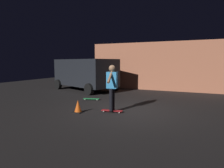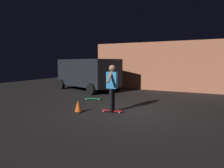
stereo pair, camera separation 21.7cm
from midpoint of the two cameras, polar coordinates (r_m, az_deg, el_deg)
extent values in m
plane|color=black|center=(7.83, 5.33, -7.49)|extent=(28.00, 28.00, 0.00)
cube|color=#B76B4C|center=(15.39, 17.85, 4.87)|extent=(10.52, 4.11, 3.15)
cube|color=black|center=(13.41, -6.43, 3.28)|extent=(4.98, 3.49, 1.70)
cube|color=black|center=(15.31, -11.41, 4.86)|extent=(0.71, 1.64, 0.64)
cylinder|color=black|center=(14.44, -13.63, -0.04)|extent=(0.69, 0.45, 0.66)
cylinder|color=black|center=(15.46, -7.16, 0.49)|extent=(0.69, 0.45, 0.66)
cylinder|color=black|center=(11.49, -5.34, -1.44)|extent=(0.69, 0.45, 0.66)
cylinder|color=black|center=(12.76, 1.83, -0.66)|extent=(0.69, 0.45, 0.66)
cube|color=#AD1E23|center=(7.56, 0.83, -7.47)|extent=(0.80, 0.31, 0.02)
sphere|color=silver|center=(7.57, 3.21, -7.74)|extent=(0.05, 0.05, 0.05)
sphere|color=silver|center=(7.41, 2.87, -8.04)|extent=(0.05, 0.05, 0.05)
sphere|color=silver|center=(7.74, -1.12, -7.42)|extent=(0.05, 0.05, 0.05)
sphere|color=silver|center=(7.59, -1.55, -7.70)|extent=(0.05, 0.05, 0.05)
cube|color=green|center=(10.01, -4.78, -4.12)|extent=(0.80, 0.41, 0.02)
sphere|color=silver|center=(10.02, -6.57, -4.34)|extent=(0.05, 0.05, 0.05)
sphere|color=silver|center=(10.18, -6.30, -4.17)|extent=(0.05, 0.05, 0.05)
sphere|color=silver|center=(9.87, -3.22, -4.47)|extent=(0.05, 0.05, 0.05)
sphere|color=silver|center=(10.03, -3.00, -4.29)|extent=(0.05, 0.05, 0.05)
cylinder|color=black|center=(7.58, 1.08, -4.21)|extent=(0.14, 0.14, 0.82)
cylinder|color=black|center=(7.37, 0.58, -4.50)|extent=(0.14, 0.14, 0.82)
cube|color=#338CCC|center=(7.38, 0.84, 1.08)|extent=(0.41, 0.27, 0.60)
sphere|color=#936B4C|center=(7.35, 0.85, 4.46)|extent=(0.23, 0.23, 0.23)
cylinder|color=#936B4C|center=(7.58, 1.34, 2.35)|extent=(0.16, 0.55, 0.46)
cylinder|color=#936B4C|center=(7.16, 0.32, 2.13)|extent=(0.16, 0.55, 0.46)
cube|color=black|center=(7.66, -8.68, -7.72)|extent=(0.34, 0.34, 0.03)
cone|color=#EA5914|center=(7.61, -8.71, -6.15)|extent=(0.28, 0.28, 0.46)
camera|label=1|loc=(0.11, -89.16, 0.09)|focal=32.50mm
camera|label=2|loc=(0.11, 90.84, -0.09)|focal=32.50mm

